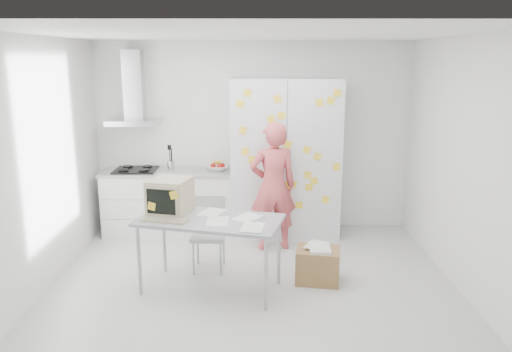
{
  "coord_description": "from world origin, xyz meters",
  "views": [
    {
      "loc": [
        0.03,
        -5.15,
        2.47
      ],
      "look_at": [
        0.04,
        0.66,
        1.09
      ],
      "focal_mm": 35.0,
      "sensor_mm": 36.0,
      "label": 1
    }
  ],
  "objects_px": {
    "person": "(273,187)",
    "desk": "(184,207)",
    "chair": "(209,228)",
    "cardboard_box": "(318,265)"
  },
  "relations": [
    {
      "from": "person",
      "to": "desk",
      "type": "bearing_deg",
      "value": 37.25
    },
    {
      "from": "cardboard_box",
      "to": "desk",
      "type": "bearing_deg",
      "value": -176.85
    },
    {
      "from": "desk",
      "to": "chair",
      "type": "distance_m",
      "value": 0.66
    },
    {
      "from": "desk",
      "to": "chair",
      "type": "relative_size",
      "value": 1.89
    },
    {
      "from": "cardboard_box",
      "to": "chair",
      "type": "bearing_deg",
      "value": 162.68
    },
    {
      "from": "person",
      "to": "desk",
      "type": "height_order",
      "value": "person"
    },
    {
      "from": "person",
      "to": "chair",
      "type": "relative_size",
      "value": 1.94
    },
    {
      "from": "person",
      "to": "chair",
      "type": "distance_m",
      "value": 1.06
    },
    {
      "from": "desk",
      "to": "cardboard_box",
      "type": "height_order",
      "value": "desk"
    },
    {
      "from": "chair",
      "to": "cardboard_box",
      "type": "height_order",
      "value": "chair"
    }
  ]
}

